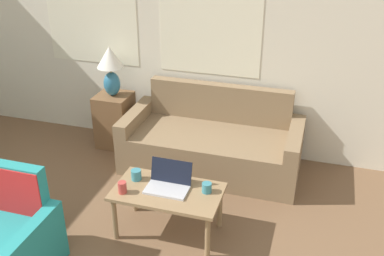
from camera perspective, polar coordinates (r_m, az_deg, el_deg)
The scene contains 9 objects.
wall_back at distance 5.02m, azimuth -4.52°, elevation 12.06°, with size 6.49×0.06×2.60m.
couch at distance 4.80m, azimuth 2.65°, elevation -2.05°, with size 1.84×0.84×0.83m.
side_table at distance 5.28m, azimuth -9.74°, elevation 1.01°, with size 0.38×0.38×0.63m.
table_lamp at distance 5.04m, azimuth -10.32°, elevation 7.79°, with size 0.29×0.29×0.56m.
coffee_table at distance 3.79m, azimuth -3.09°, elevation -8.59°, with size 0.90×0.51×0.44m.
laptop at distance 3.76m, azimuth -3.01°, elevation -6.96°, with size 0.35×0.26×0.22m.
cup_navy at distance 3.74m, azimuth -8.84°, elevation -7.47°, with size 0.07×0.07×0.10m.
cup_yellow at distance 3.71m, azimuth 1.89°, elevation -7.58°, with size 0.08×0.08×0.08m.
cup_white at distance 3.90m, azimuth -7.10°, elevation -5.92°, with size 0.09×0.09×0.09m.
Camera 1 is at (1.78, -0.80, 2.57)m, focal length 42.00 mm.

